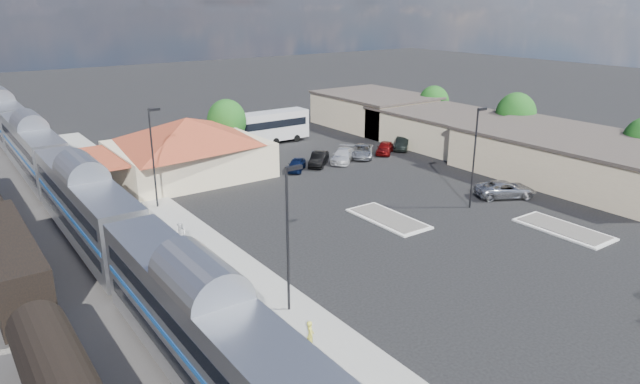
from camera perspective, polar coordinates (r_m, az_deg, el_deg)
ground at (r=44.95m, az=4.70°, el=-4.58°), size 280.00×280.00×0.00m
railbed at (r=43.62m, az=-24.70°, el=-6.98°), size 16.00×100.00×0.12m
platform at (r=43.97m, az=-12.66°, el=-5.41°), size 5.50×92.00×0.18m
passenger_train at (r=46.04m, az=-22.34°, el=-1.57°), size 3.00×104.00×5.55m
freight_cars at (r=40.89m, az=-28.64°, el=-6.40°), size 2.80×46.00×4.00m
station_depot at (r=61.54m, az=-13.10°, el=4.43°), size 18.35×12.24×6.20m
buildings_east at (r=73.04m, az=14.58°, el=5.80°), size 14.40×51.40×4.80m
traffic_island_south at (r=48.76m, az=6.82°, el=-2.63°), size 3.30×7.50×0.21m
traffic_island_north at (r=50.22m, az=23.16°, el=-3.42°), size 3.30×7.50×0.21m
lamp_plat_s at (r=32.46m, az=-3.13°, el=-3.66°), size 1.08×0.25×9.00m
lamp_plat_n at (r=51.59m, az=-16.33°, el=4.03°), size 1.08×0.25×9.00m
lamp_lot at (r=51.54m, az=15.28°, el=4.10°), size 1.08×0.25×9.00m
tree_east_b at (r=75.95m, az=18.99°, el=7.37°), size 4.94×4.94×6.96m
tree_east_c at (r=84.83m, az=11.30°, el=8.77°), size 4.41×4.41×6.21m
tree_depot at (r=69.70m, az=-9.32°, el=7.04°), size 4.71×4.71×6.63m
suv at (r=56.48m, az=18.06°, el=0.26°), size 6.17×4.96×1.56m
coach_bus at (r=73.96m, az=-5.86°, el=6.53°), size 12.81×2.86×4.11m
person_a at (r=30.69m, az=-0.98°, el=-14.13°), size 0.62×0.72×1.67m
person_b at (r=43.64m, az=-13.75°, el=-4.21°), size 1.00×1.11×1.88m
parked_car_a at (r=62.34m, az=-2.37°, el=2.75°), size 3.90×3.91×1.34m
parked_car_b at (r=64.28m, az=-0.12°, el=3.33°), size 4.40×4.38×1.52m
parked_car_c at (r=65.88m, az=2.31°, el=3.69°), size 5.32×5.01×1.51m
parked_car_d at (r=68.05m, az=4.30°, el=4.10°), size 5.29×5.46×1.45m
parked_car_e at (r=69.86m, az=6.49°, el=4.42°), size 4.38×4.07×1.46m
parked_car_f at (r=72.18m, az=8.24°, el=4.81°), size 4.42×4.16×1.49m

